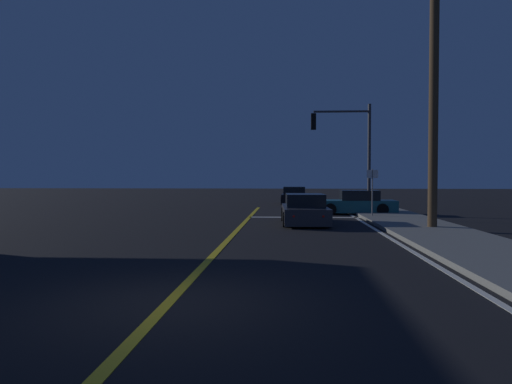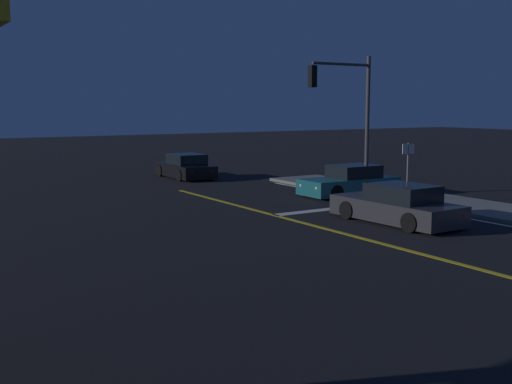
# 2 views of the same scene
# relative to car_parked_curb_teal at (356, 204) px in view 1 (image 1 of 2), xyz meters

# --- Properties ---
(ground_plane) EXTENTS (160.00, 160.00, 0.00)m
(ground_plane) POSITION_rel_car_parked_curb_teal_xyz_m (-5.79, -19.65, -0.58)
(ground_plane) COLOR black
(sidewalk_right) EXTENTS (3.20, 33.44, 0.15)m
(sidewalk_right) POSITION_rel_car_parked_curb_teal_xyz_m (1.49, -10.36, -0.51)
(sidewalk_right) COLOR slate
(sidewalk_right) RESTS_ON ground
(lane_line_center) EXTENTS (0.20, 31.59, 0.01)m
(lane_line_center) POSITION_rel_car_parked_curb_teal_xyz_m (-5.79, -10.36, -0.58)
(lane_line_center) COLOR gold
(lane_line_center) RESTS_ON ground
(lane_line_edge_right) EXTENTS (0.16, 31.59, 0.01)m
(lane_line_edge_right) POSITION_rel_car_parked_curb_teal_xyz_m (-0.36, -10.36, -0.58)
(lane_line_edge_right) COLOR silver
(lane_line_edge_right) RESTS_ON ground
(stop_bar) EXTENTS (5.68, 0.50, 0.01)m
(stop_bar) POSITION_rel_car_parked_curb_teal_xyz_m (-2.95, -2.57, -0.58)
(stop_bar) COLOR silver
(stop_bar) RESTS_ON ground
(car_parked_curb_teal) EXTENTS (4.59, 1.98, 1.34)m
(car_parked_curb_teal) POSITION_rel_car_parked_curb_teal_xyz_m (0.00, 0.00, 0.00)
(car_parked_curb_teal) COLOR #195960
(car_parked_curb_teal) RESTS_ON ground
(car_mid_block_black) EXTENTS (2.07, 4.47, 1.34)m
(car_mid_block_black) POSITION_rel_car_parked_curb_teal_xyz_m (-3.30, 10.02, 0.00)
(car_mid_block_black) COLOR black
(car_mid_block_black) RESTS_ON ground
(car_distant_tail_charcoal) EXTENTS (2.12, 4.76, 1.34)m
(car_distant_tail_charcoal) POSITION_rel_car_parked_curb_teal_xyz_m (-3.08, -6.01, 0.00)
(car_distant_tail_charcoal) COLOR #2D2D33
(car_distant_tail_charcoal) RESTS_ON ground
(traffic_signal_near_right) EXTENTS (3.31, 0.28, 6.12)m
(traffic_signal_near_right) POSITION_rel_car_parked_curb_teal_xyz_m (-0.43, -0.27, 3.45)
(traffic_signal_near_right) COLOR #38383D
(traffic_signal_near_right) RESTS_ON ground
(utility_pole_right) EXTENTS (1.95, 0.36, 11.20)m
(utility_pole_right) POSITION_rel_car_parked_curb_teal_xyz_m (1.79, -8.32, 5.18)
(utility_pole_right) COLOR #4C3823
(utility_pole_right) RESTS_ON ground
(street_sign_corner) EXTENTS (0.56, 0.12, 2.48)m
(street_sign_corner) POSITION_rel_car_parked_curb_teal_xyz_m (0.39, -3.07, 1.08)
(street_sign_corner) COLOR slate
(street_sign_corner) RESTS_ON ground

